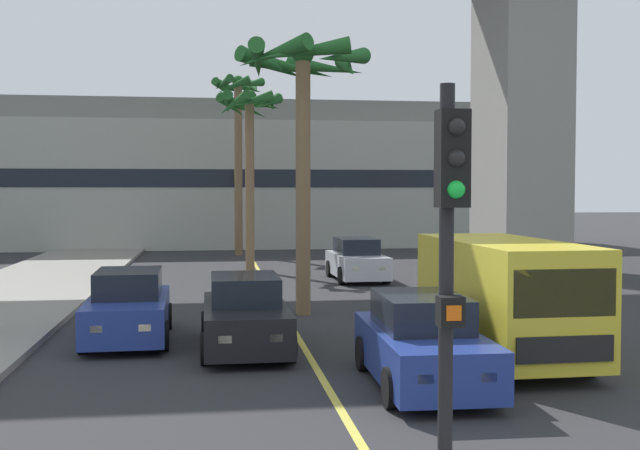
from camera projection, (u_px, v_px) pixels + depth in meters
lane_stripe_center at (275, 299)px, 24.08m from camera, size 0.14×56.00×0.01m
pier_building_backdrop at (243, 176)px, 47.40m from camera, size 37.20×8.04×8.48m
car_queue_front at (245, 316)px, 16.34m from camera, size 1.85×4.11×1.56m
car_queue_second at (422, 344)px, 13.34m from camera, size 1.91×4.14×1.56m
car_queue_third at (357, 261)px, 29.03m from camera, size 1.90×4.13×1.56m
car_queue_fourth at (128, 308)px, 17.40m from camera, size 1.92×4.14×1.56m
delivery_van at (504, 295)px, 15.39m from camera, size 2.23×5.28×2.36m
traffic_light_median_near at (449, 271)px, 6.19m from camera, size 0.24×0.37×4.20m
palm_tree_near_median at (249, 125)px, 32.14m from camera, size 2.84×2.82×7.46m
palm_tree_mid_median at (302, 89)px, 20.79m from camera, size 3.73×3.72×7.29m
palm_tree_far_median at (238, 117)px, 39.86m from camera, size 2.79×2.80×9.18m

